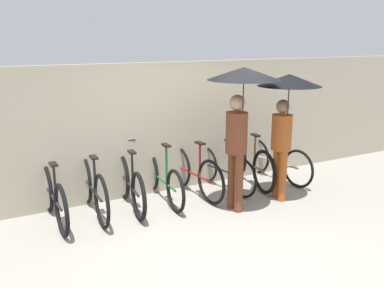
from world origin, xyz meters
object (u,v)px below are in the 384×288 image
at_px(parked_bicycle_6, 249,163).
at_px(parked_bicycle_7, 276,161).
at_px(parked_bicycle_1, 93,189).
at_px(parked_bicycle_5, 222,169).
at_px(parked_bicycle_2, 130,185).
at_px(parked_bicycle_4, 194,173).
at_px(parked_bicycle_3, 162,179).
at_px(pedestrian_leading, 241,99).
at_px(parked_bicycle_0, 54,197).
at_px(pedestrian_center, 286,103).

xyz_separation_m(parked_bicycle_6, parked_bicycle_7, (0.56, -0.04, -0.02)).
height_order(parked_bicycle_1, parked_bicycle_7, parked_bicycle_7).
bearing_deg(parked_bicycle_5, parked_bicycle_2, 84.15).
height_order(parked_bicycle_4, parked_bicycle_5, parked_bicycle_4).
relative_size(parked_bicycle_3, parked_bicycle_7, 1.03).
relative_size(parked_bicycle_3, pedestrian_leading, 0.81).
height_order(parked_bicycle_0, parked_bicycle_1, parked_bicycle_0).
relative_size(parked_bicycle_2, parked_bicycle_4, 0.98).
xyz_separation_m(parked_bicycle_0, parked_bicycle_4, (2.26, 0.03, 0.00)).
relative_size(parked_bicycle_4, pedestrian_center, 0.84).
distance_m(parked_bicycle_5, pedestrian_center, 1.62).
xyz_separation_m(parked_bicycle_2, pedestrian_center, (2.23, -0.87, 1.20)).
relative_size(parked_bicycle_0, pedestrian_center, 0.84).
relative_size(parked_bicycle_0, parked_bicycle_7, 0.99).
distance_m(parked_bicycle_1, parked_bicycle_5, 2.26).
xyz_separation_m(parked_bicycle_4, parked_bicycle_6, (1.13, 0.01, 0.01)).
relative_size(parked_bicycle_0, parked_bicycle_3, 0.97).
bearing_deg(parked_bicycle_0, parked_bicycle_5, -89.50).
height_order(parked_bicycle_3, pedestrian_leading, pedestrian_leading).
height_order(parked_bicycle_2, pedestrian_leading, pedestrian_leading).
relative_size(parked_bicycle_0, parked_bicycle_4, 1.00).
relative_size(parked_bicycle_3, parked_bicycle_5, 1.07).
height_order(parked_bicycle_4, pedestrian_leading, pedestrian_leading).
relative_size(parked_bicycle_1, pedestrian_leading, 0.83).
height_order(parked_bicycle_1, pedestrian_center, pedestrian_center).
bearing_deg(parked_bicycle_6, parked_bicycle_7, -86.65).
bearing_deg(parked_bicycle_6, pedestrian_center, -173.90).
bearing_deg(parked_bicycle_1, parked_bicycle_7, -87.69).
relative_size(parked_bicycle_3, parked_bicycle_6, 1.00).
distance_m(parked_bicycle_4, parked_bicycle_5, 0.56).
bearing_deg(parked_bicycle_3, pedestrian_leading, -136.99).
distance_m(parked_bicycle_0, pedestrian_center, 3.68).
height_order(parked_bicycle_5, parked_bicycle_7, parked_bicycle_7).
bearing_deg(parked_bicycle_4, pedestrian_leading, -169.85).
height_order(parked_bicycle_7, pedestrian_leading, pedestrian_leading).
distance_m(parked_bicycle_1, parked_bicycle_3, 1.13).
relative_size(parked_bicycle_4, parked_bicycle_5, 1.03).
bearing_deg(parked_bicycle_5, parked_bicycle_0, 83.17).
relative_size(parked_bicycle_2, parked_bicycle_6, 0.95).
bearing_deg(parked_bicycle_2, parked_bicycle_4, -81.18).
distance_m(parked_bicycle_3, parked_bicycle_6, 1.69).
xyz_separation_m(parked_bicycle_5, parked_bicycle_7, (1.13, -0.04, 0.00)).
bearing_deg(pedestrian_center, pedestrian_leading, 11.00).
relative_size(parked_bicycle_0, parked_bicycle_2, 1.02).
xyz_separation_m(parked_bicycle_3, parked_bicycle_7, (2.26, -0.06, 0.01)).
bearing_deg(pedestrian_leading, parked_bicycle_0, -20.59).
height_order(parked_bicycle_1, pedestrian_leading, pedestrian_leading).
relative_size(parked_bicycle_6, parked_bicycle_7, 1.03).
height_order(parked_bicycle_0, parked_bicycle_2, parked_bicycle_0).
xyz_separation_m(parked_bicycle_3, parked_bicycle_4, (0.56, -0.03, 0.02)).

